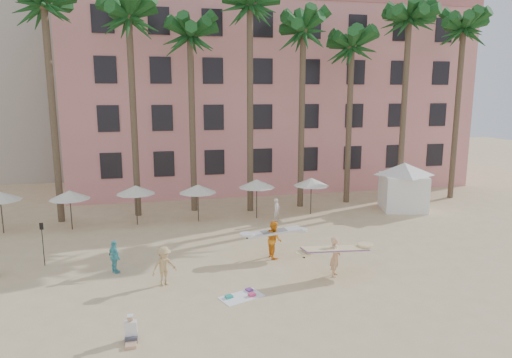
{
  "coord_description": "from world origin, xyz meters",
  "views": [
    {
      "loc": [
        -3.75,
        -17.28,
        8.53
      ],
      "look_at": [
        1.51,
        6.0,
        4.0
      ],
      "focal_mm": 32.0,
      "sensor_mm": 36.0,
      "label": 1
    }
  ],
  "objects": [
    {
      "name": "beachgoers",
      "position": [
        -5.09,
        4.53,
        0.87
      ],
      "size": [
        16.18,
        9.5,
        1.81
      ],
      "color": "beige",
      "rests_on": "ground"
    },
    {
      "name": "beach_towel",
      "position": [
        -0.34,
        0.53,
        0.03
      ],
      "size": [
        2.04,
        1.59,
        0.14
      ],
      "color": "white",
      "rests_on": "ground"
    },
    {
      "name": "cabana",
      "position": [
        14.08,
        12.37,
        2.07
      ],
      "size": [
        5.53,
        5.53,
        3.5
      ],
      "color": "white",
      "rests_on": "ground"
    },
    {
      "name": "seated_man",
      "position": [
        -4.78,
        -2.15,
        0.33
      ],
      "size": [
        0.42,
        0.74,
        0.96
      ],
      "color": "#3F3F4C",
      "rests_on": "ground"
    },
    {
      "name": "paddle",
      "position": [
        -9.32,
        6.16,
        1.41
      ],
      "size": [
        0.18,
        0.04,
        2.23
      ],
      "color": "black",
      "rests_on": "ground"
    },
    {
      "name": "umbrella_row",
      "position": [
        -3.0,
        12.5,
        2.33
      ],
      "size": [
        22.5,
        2.7,
        2.73
      ],
      "color": "#332B23",
      "rests_on": "ground"
    },
    {
      "name": "carrier_white",
      "position": [
        2.21,
        4.81,
        1.03
      ],
      "size": [
        2.97,
        1.0,
        1.96
      ],
      "color": "orange",
      "rests_on": "ground"
    },
    {
      "name": "pink_hotel",
      "position": [
        7.0,
        26.0,
        8.0
      ],
      "size": [
        35.0,
        14.0,
        16.0
      ],
      "primitive_type": "cube",
      "color": "#DE8887",
      "rests_on": "ground"
    },
    {
      "name": "ground",
      "position": [
        0.0,
        0.0,
        0.0
      ],
      "size": [
        120.0,
        120.0,
        0.0
      ],
      "primitive_type": "plane",
      "color": "#D1B789",
      "rests_on": "ground"
    },
    {
      "name": "palm_row",
      "position": [
        0.51,
        15.0,
        12.97
      ],
      "size": [
        44.4,
        5.4,
        16.3
      ],
      "color": "brown",
      "rests_on": "ground"
    },
    {
      "name": "carrier_yellow",
      "position": [
        4.37,
        1.75,
        1.06
      ],
      "size": [
        3.37,
        1.18,
        1.9
      ],
      "color": "tan",
      "rests_on": "ground"
    }
  ]
}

